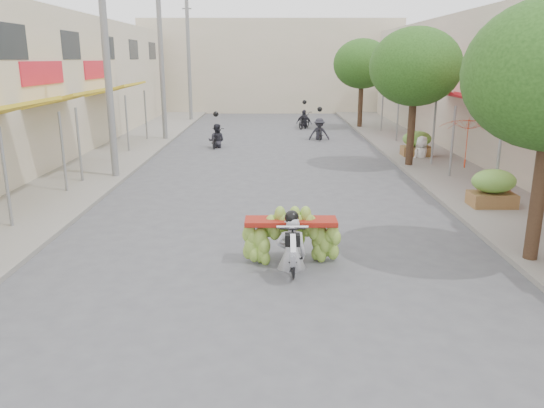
% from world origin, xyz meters
% --- Properties ---
extents(ground, '(120.00, 120.00, 0.00)m').
position_xyz_m(ground, '(0.00, 0.00, 0.00)').
color(ground, '#4F4F54').
rests_on(ground, ground).
extents(sidewalk_left, '(4.00, 60.00, 0.12)m').
position_xyz_m(sidewalk_left, '(-7.00, 15.00, 0.06)').
color(sidewalk_left, gray).
rests_on(sidewalk_left, ground).
extents(sidewalk_right, '(4.00, 60.00, 0.12)m').
position_xyz_m(sidewalk_right, '(7.00, 15.00, 0.06)').
color(sidewalk_right, gray).
rests_on(sidewalk_right, ground).
extents(far_building, '(20.00, 6.00, 7.00)m').
position_xyz_m(far_building, '(0.00, 38.00, 3.50)').
color(far_building, beige).
rests_on(far_building, ground).
extents(utility_pole_mid, '(0.60, 0.24, 8.00)m').
position_xyz_m(utility_pole_mid, '(-5.40, 12.00, 4.03)').
color(utility_pole_mid, slate).
rests_on(utility_pole_mid, ground).
extents(utility_pole_far, '(0.60, 0.24, 8.00)m').
position_xyz_m(utility_pole_far, '(-5.40, 21.00, 4.03)').
color(utility_pole_far, slate).
rests_on(utility_pole_far, ground).
extents(utility_pole_back, '(0.60, 0.24, 8.00)m').
position_xyz_m(utility_pole_back, '(-5.40, 30.00, 4.03)').
color(utility_pole_back, slate).
rests_on(utility_pole_back, ground).
extents(street_tree_mid, '(3.40, 3.40, 5.25)m').
position_xyz_m(street_tree_mid, '(5.40, 14.00, 3.78)').
color(street_tree_mid, '#3A2719').
rests_on(street_tree_mid, ground).
extents(street_tree_far, '(3.40, 3.40, 5.25)m').
position_xyz_m(street_tree_far, '(5.40, 26.00, 3.78)').
color(street_tree_far, '#3A2719').
rests_on(street_tree_far, ground).
extents(produce_crate_mid, '(1.20, 0.88, 1.16)m').
position_xyz_m(produce_crate_mid, '(6.20, 8.00, 0.71)').
color(produce_crate_mid, brown).
rests_on(produce_crate_mid, ground).
extents(produce_crate_far, '(1.20, 0.88, 1.16)m').
position_xyz_m(produce_crate_far, '(6.20, 16.00, 0.71)').
color(produce_crate_far, brown).
rests_on(produce_crate_far, ground).
extents(banana_motorbike, '(2.20, 1.87, 2.07)m').
position_xyz_m(banana_motorbike, '(0.48, 3.87, 0.69)').
color(banana_motorbike, black).
rests_on(banana_motorbike, ground).
extents(market_umbrella, '(2.19, 2.19, 1.55)m').
position_xyz_m(market_umbrella, '(6.04, 9.85, 2.38)').
color(market_umbrella, '#B33617').
rests_on(market_umbrella, ground).
extents(pedestrian, '(1.02, 0.92, 1.77)m').
position_xyz_m(pedestrian, '(6.29, 15.60, 1.01)').
color(pedestrian, white).
rests_on(pedestrian, ground).
extents(bg_motorbike_a, '(0.84, 1.59, 1.95)m').
position_xyz_m(bg_motorbike_a, '(-2.54, 18.83, 0.76)').
color(bg_motorbike_a, black).
rests_on(bg_motorbike_a, ground).
extents(bg_motorbike_b, '(1.06, 1.69, 1.95)m').
position_xyz_m(bg_motorbike_b, '(2.55, 21.30, 0.85)').
color(bg_motorbike_b, black).
rests_on(bg_motorbike_b, ground).
extents(bg_motorbike_c, '(1.23, 1.85, 1.95)m').
position_xyz_m(bg_motorbike_c, '(2.04, 25.96, 0.78)').
color(bg_motorbike_c, black).
rests_on(bg_motorbike_c, ground).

